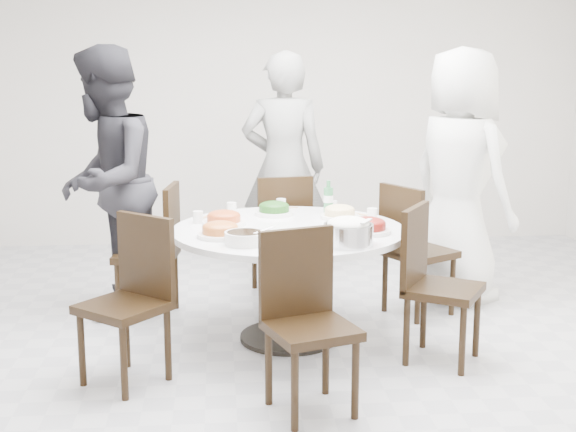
{
  "coord_description": "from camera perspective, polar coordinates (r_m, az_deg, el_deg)",
  "views": [
    {
      "loc": [
        -0.57,
        -4.81,
        1.86
      ],
      "look_at": [
        -0.13,
        0.24,
        0.82
      ],
      "focal_mm": 50.0,
      "sensor_mm": 36.0,
      "label": 1
    }
  ],
  "objects": [
    {
      "name": "diner_left",
      "position": [
        5.8,
        -12.84,
        2.34
      ],
      "size": [
        0.83,
        1.01,
        1.91
      ],
      "primitive_type": "imported",
      "rotation": [
        0.0,
        0.0,
        4.59
      ],
      "color": "black",
      "rests_on": "floor"
    },
    {
      "name": "soup_bowl",
      "position": [
        4.71,
        -3.07,
        -1.58
      ],
      "size": [
        0.24,
        0.24,
        0.07
      ],
      "primitive_type": "cylinder",
      "color": "white",
      "rests_on": "dining_table"
    },
    {
      "name": "chair_n",
      "position": [
        6.22,
        -0.59,
        -1.28
      ],
      "size": [
        0.48,
        0.48,
        0.95
      ],
      "primitive_type": "cube",
      "rotation": [
        0.0,
        0.0,
        3.29
      ],
      "color": "black",
      "rests_on": "floor"
    },
    {
      "name": "chair_nw",
      "position": [
        5.77,
        -10.04,
        -2.49
      ],
      "size": [
        0.47,
        0.47,
        0.95
      ],
      "primitive_type": "cube",
      "rotation": [
        0.0,
        0.0,
        4.58
      ],
      "color": "black",
      "rests_on": "floor"
    },
    {
      "name": "chair_s",
      "position": [
        4.17,
        1.67,
        -7.78
      ],
      "size": [
        0.53,
        0.53,
        0.95
      ],
      "primitive_type": "cube",
      "rotation": [
        0.0,
        0.0,
        6.61
      ],
      "color": "black",
      "rests_on": "floor"
    },
    {
      "name": "chair_se",
      "position": [
        4.94,
        11.02,
        -4.92
      ],
      "size": [
        0.58,
        0.58,
        0.95
      ],
      "primitive_type": "cube",
      "rotation": [
        0.0,
        0.0,
        7.3
      ],
      "color": "black",
      "rests_on": "floor"
    },
    {
      "name": "chair_ne",
      "position": [
        5.81,
        9.34,
        -2.37
      ],
      "size": [
        0.57,
        0.57,
        0.95
      ],
      "primitive_type": "cube",
      "rotation": [
        0.0,
        0.0,
        2.09
      ],
      "color": "black",
      "rests_on": "floor"
    },
    {
      "name": "dish_pale",
      "position": [
        5.44,
        3.69,
        0.18
      ],
      "size": [
        0.26,
        0.26,
        0.07
      ],
      "primitive_type": "cylinder",
      "color": "white",
      "rests_on": "dining_table"
    },
    {
      "name": "dining_table",
      "position": [
        5.23,
        0.05,
        -4.89
      ],
      "size": [
        1.5,
        1.5,
        0.75
      ],
      "primitive_type": "cylinder",
      "color": "white",
      "rests_on": "floor"
    },
    {
      "name": "wall_back",
      "position": [
        7.85,
        -0.82,
        8.22
      ],
      "size": [
        6.0,
        0.01,
        2.8
      ],
      "primitive_type": "cube",
      "color": "silver",
      "rests_on": "ground"
    },
    {
      "name": "floor",
      "position": [
        5.19,
        1.69,
        -9.41
      ],
      "size": [
        6.0,
        6.0,
        0.01
      ],
      "primitive_type": "cube",
      "color": "#B6B7BC",
      "rests_on": "ground"
    },
    {
      "name": "dish_greens",
      "position": [
        5.56,
        -1.0,
        0.43
      ],
      "size": [
        0.27,
        0.27,
        0.07
      ],
      "primitive_type": "cylinder",
      "color": "white",
      "rests_on": "dining_table"
    },
    {
      "name": "diner_middle",
      "position": [
        6.55,
        -0.32,
        3.48
      ],
      "size": [
        0.73,
        0.52,
        1.87
      ],
      "primitive_type": "imported",
      "rotation": [
        0.0,
        0.0,
        3.04
      ],
      "color": "black",
      "rests_on": "floor"
    },
    {
      "name": "dish_tofu",
      "position": [
        4.9,
        -4.84,
        -1.09
      ],
      "size": [
        0.28,
        0.28,
        0.07
      ],
      "primitive_type": "cylinder",
      "color": "white",
      "rests_on": "dining_table"
    },
    {
      "name": "tea_cups",
      "position": [
        5.77,
        -0.5,
        0.91
      ],
      "size": [
        0.07,
        0.07,
        0.08
      ],
      "primitive_type": "cylinder",
      "color": "white",
      "rests_on": "dining_table"
    },
    {
      "name": "beverage_bottle",
      "position": [
        5.63,
        2.89,
        1.39
      ],
      "size": [
        0.07,
        0.07,
        0.23
      ],
      "primitive_type": "cylinder",
      "color": "#307845",
      "rests_on": "dining_table"
    },
    {
      "name": "diner_right",
      "position": [
        6.13,
        12.12,
        2.8
      ],
      "size": [
        0.99,
        1.11,
        1.9
      ],
      "primitive_type": "imported",
      "rotation": [
        0.0,
        0.0,
        2.09
      ],
      "color": "silver",
      "rests_on": "floor"
    },
    {
      "name": "chair_sw",
      "position": [
        4.62,
        -11.64,
        -6.08
      ],
      "size": [
        0.59,
        0.59,
        0.95
      ],
      "primitive_type": "cube",
      "rotation": [
        0.0,
        0.0,
        5.58
      ],
      "color": "black",
      "rests_on": "floor"
    },
    {
      "name": "chopsticks",
      "position": [
        5.76,
        -0.63,
        0.54
      ],
      "size": [
        0.24,
        0.04,
        0.01
      ],
      "primitive_type": null,
      "color": "tan",
      "rests_on": "dining_table"
    },
    {
      "name": "dish_redbrown",
      "position": [
        5.03,
        5.65,
        -0.79
      ],
      "size": [
        0.3,
        0.3,
        0.07
      ],
      "primitive_type": "cylinder",
      "color": "white",
      "rests_on": "dining_table"
    },
    {
      "name": "wall_front",
      "position": [
        1.96,
        12.2,
        -2.2
      ],
      "size": [
        6.0,
        0.01,
        2.8
      ],
      "primitive_type": "cube",
      "color": "silver",
      "rests_on": "ground"
    },
    {
      "name": "rice_bowl",
      "position": [
        4.69,
        4.31,
        -1.32
      ],
      "size": [
        0.29,
        0.29,
        0.13
      ],
      "primitive_type": "cylinder",
      "color": "silver",
      "rests_on": "dining_table"
    },
    {
      "name": "dish_orange",
      "position": [
        5.24,
        -4.59,
        -0.24
      ],
      "size": [
        0.28,
        0.28,
        0.08
      ],
      "primitive_type": "cylinder",
      "color": "white",
      "rests_on": "dining_table"
    }
  ]
}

